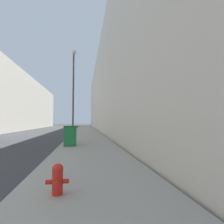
% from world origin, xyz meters
% --- Properties ---
extents(sidewalk_right, '(3.47, 60.00, 0.15)m').
position_xyz_m(sidewalk_right, '(5.69, 18.00, 0.08)').
color(sidewalk_right, '#9E998E').
rests_on(sidewalk_right, ground).
extents(building_right_stone, '(12.00, 60.00, 13.51)m').
position_xyz_m(building_right_stone, '(13.53, 26.00, 6.76)').
color(building_right_stone, beige).
rests_on(building_right_stone, ground).
extents(fire_hydrant, '(0.45, 0.34, 0.61)m').
position_xyz_m(fire_hydrant, '(4.91, 0.71, 0.47)').
color(fire_hydrant, red).
rests_on(fire_hydrant, sidewalk_right).
extents(trash_bin, '(0.71, 0.67, 1.18)m').
position_xyz_m(trash_bin, '(4.60, 7.68, 0.76)').
color(trash_bin, '#1E7538').
rests_on(trash_bin, sidewalk_right).
extents(lamppost, '(0.39, 0.39, 6.79)m').
position_xyz_m(lamppost, '(4.59, 10.13, 4.26)').
color(lamppost, '#4C4C51').
rests_on(lamppost, sidewalk_right).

